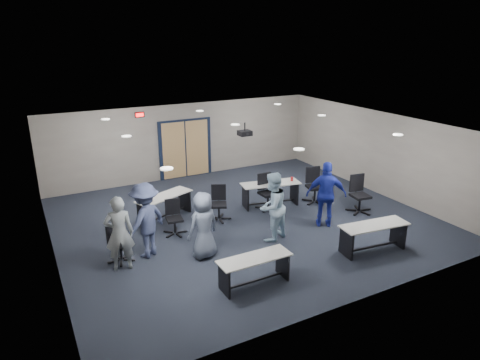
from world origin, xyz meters
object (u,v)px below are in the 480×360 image
person_lightblue (272,207)px  person_navy (326,194)px  table_back_left (164,203)px  chair_back_d (315,186)px  person_plaid (203,225)px  chair_back_a (174,218)px  person_back (145,220)px  chair_back_b (219,203)px  chair_loose_right (360,194)px  chair_loose_left (120,243)px  person_gray (119,233)px  table_back_right (271,190)px  chair_back_c (268,192)px  table_front_right (373,233)px  table_front_left (255,266)px

person_lightblue → person_navy: (1.74, 0.01, 0.02)m
table_back_left → person_lightblue: 3.27m
chair_back_d → person_plaid: person_plaid is taller
chair_back_a → person_back: (-0.97, -0.78, 0.45)m
chair_back_b → chair_loose_right: (3.92, -1.47, 0.06)m
person_back → person_lightblue: bearing=137.4°
chair_back_a → person_lightblue: (2.11, -1.44, 0.43)m
chair_loose_left → chair_back_a: bearing=-12.4°
chair_back_b → person_gray: bearing=-130.6°
table_back_right → person_back: 4.48m
chair_loose_right → person_lightblue: (-3.24, -0.26, 0.34)m
chair_back_b → person_back: (-2.39, -1.07, 0.41)m
table_back_right → person_back: size_ratio=1.03×
chair_back_a → chair_back_c: chair_back_c is taller
table_back_left → chair_back_d: chair_back_d is taller
table_front_right → chair_back_b: bearing=133.5°
chair_back_d → chair_loose_left: chair_back_d is taller
person_plaid → person_navy: size_ratio=0.89×
chair_back_d → chair_loose_left: 6.31m
table_back_right → chair_loose_right: chair_loose_right is taller
chair_back_b → person_lightblue: (0.68, -1.73, 0.40)m
chair_back_c → table_back_right: bearing=41.1°
chair_loose_left → person_navy: size_ratio=0.50×
table_back_left → chair_loose_right: chair_loose_right is taller
chair_back_a → chair_loose_right: chair_loose_right is taller
person_lightblue → table_front_right: bearing=116.1°
chair_back_a → chair_back_b: size_ratio=0.93×
table_front_left → chair_back_a: (-0.66, 3.08, 0.03)m
chair_loose_right → chair_back_c: bearing=155.1°
table_back_left → chair_back_d: size_ratio=1.62×
chair_back_b → chair_loose_left: size_ratio=1.09×
chair_loose_left → person_back: 0.77m
table_front_right → person_lightblue: 2.54m
chair_back_b → chair_loose_left: (-3.02, -1.04, -0.04)m
chair_loose_right → person_plaid: person_plaid is taller
table_front_left → person_back: size_ratio=0.87×
table_front_left → chair_back_d: (4.00, 3.16, 0.12)m
chair_back_a → person_back: bearing=-132.9°
chair_back_b → person_lightblue: bearing=-43.4°
table_front_left → person_back: bearing=125.1°
chair_back_c → person_navy: size_ratio=0.59×
table_front_left → person_plaid: size_ratio=0.98×
chair_back_b → person_lightblue: person_lightblue is taller
table_back_right → person_gray: 5.23m
table_back_left → person_back: size_ratio=0.98×
table_back_left → chair_back_b: 1.56m
chair_back_c → person_lightblue: 2.04m
table_front_right → person_gray: size_ratio=1.01×
chair_back_b → chair_back_c: chair_back_c is taller
chair_back_a → person_gray: person_gray is taller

